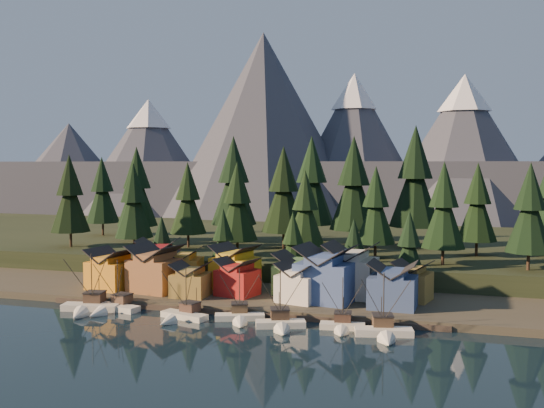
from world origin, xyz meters
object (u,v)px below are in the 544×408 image
(boat_5, at_px, (342,319))
(boat_6, at_px, (385,324))
(boat_0, at_px, (88,300))
(boat_2, at_px, (181,309))
(boat_1, at_px, (112,301))
(house_back_0, at_px, (158,259))
(house_front_1, at_px, (156,267))
(house_back_1, at_px, (183,266))
(boat_3, at_px, (240,311))
(house_front_0, at_px, (111,268))
(boat_4, at_px, (281,316))

(boat_5, bearing_deg, boat_6, -22.45)
(boat_5, xyz_separation_m, boat_6, (7.58, -2.13, 0.26))
(boat_0, distance_m, boat_2, 20.14)
(boat_2, xyz_separation_m, boat_6, (37.91, -0.71, 0.28))
(boat_0, bearing_deg, boat_5, -8.89)
(boat_1, relative_size, boat_5, 1.12)
(boat_2, xyz_separation_m, house_back_0, (-17.36, 25.11, 4.77))
(house_back_0, bearing_deg, boat_2, -69.55)
(boat_1, relative_size, house_front_1, 1.02)
(boat_5, height_order, house_back_1, house_back_1)
(boat_3, bearing_deg, house_back_0, 120.83)
(house_back_0, bearing_deg, boat_5, -40.62)
(house_front_0, relative_size, house_back_1, 1.12)
(boat_0, height_order, boat_3, boat_0)
(boat_1, height_order, house_back_1, house_back_1)
(boat_2, bearing_deg, boat_4, 13.77)
(house_front_0, bearing_deg, house_back_0, 68.40)
(boat_1, xyz_separation_m, house_front_1, (2.82, 13.32, 4.79))
(boat_1, xyz_separation_m, boat_2, (15.81, -2.04, -0.04))
(boat_0, xyz_separation_m, boat_6, (58.04, -1.13, -0.04))
(house_front_1, distance_m, house_back_0, 10.68)
(boat_2, xyz_separation_m, boat_3, (10.99, 2.21, -0.02))
(boat_1, height_order, boat_4, boat_4)
(boat_0, bearing_deg, house_back_0, 73.55)
(boat_4, bearing_deg, boat_0, 158.94)
(boat_3, height_order, boat_6, boat_6)
(boat_2, xyz_separation_m, boat_5, (30.33, 1.42, 0.02))
(boat_5, bearing_deg, boat_1, 172.45)
(house_front_1, height_order, house_back_1, house_front_1)
(boat_5, distance_m, house_back_1, 44.68)
(boat_3, xyz_separation_m, boat_6, (26.92, -2.92, 0.31))
(boat_0, relative_size, boat_1, 1.11)
(boat_2, bearing_deg, boat_0, -165.96)
(house_front_0, relative_size, house_front_1, 0.92)
(boat_2, height_order, house_back_1, house_back_1)
(boat_4, distance_m, boat_5, 10.82)
(boat_2, height_order, boat_4, boat_4)
(house_back_0, bearing_deg, boat_4, -48.86)
(house_front_0, bearing_deg, house_front_1, 12.40)
(boat_1, distance_m, boat_2, 15.94)
(boat_0, distance_m, boat_4, 39.83)
(boat_3, height_order, boat_5, boat_3)
(boat_1, distance_m, house_back_1, 21.12)
(boat_1, relative_size, boat_2, 1.06)
(boat_1, distance_m, boat_5, 46.14)
(house_front_0, bearing_deg, boat_4, -9.33)
(boat_1, bearing_deg, house_front_1, 89.59)
(boat_2, distance_m, house_back_1, 23.96)
(boat_3, xyz_separation_m, house_front_1, (-23.98, 13.15, 4.86))
(boat_3, xyz_separation_m, house_front_0, (-34.65, 12.77, 4.21))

